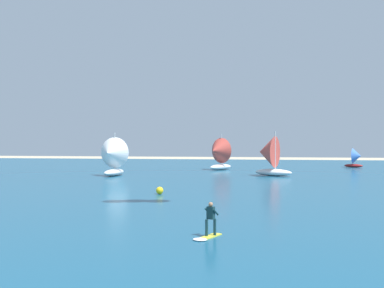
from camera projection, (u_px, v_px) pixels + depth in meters
The scene contains 7 objects.
ocean at pixel (222, 177), 56.69m from camera, with size 160.00×90.00×0.10m, color navy.
kitesurfer at pixel (209, 225), 22.01m from camera, with size 1.38×2.00×1.67m.
sailboat_center_horizon at pixel (356, 158), 73.95m from camera, with size 3.08×2.76×3.47m.
sailboat_mid_right at pixel (268, 155), 57.75m from camera, with size 4.96×4.43×5.58m.
sailboat_mid_left at pixel (218, 153), 68.04m from camera, with size 4.51×4.81×5.34m.
sailboat_leading at pixel (112, 156), 57.02m from camera, with size 4.13×4.78×5.43m.
marker_buoy at pixel (160, 190), 38.89m from camera, with size 0.62×0.62×0.62m, color yellow.
Camera 1 is at (3.59, -6.60, 4.87)m, focal length 43.02 mm.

